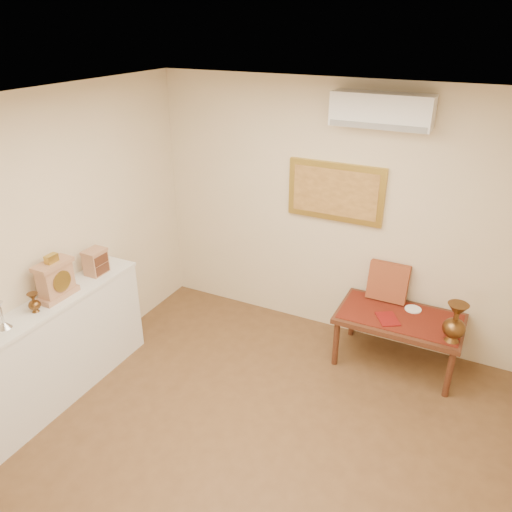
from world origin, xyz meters
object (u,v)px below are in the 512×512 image
Objects in this scene: mantel_clock at (56,279)px; low_table at (399,322)px; wooden_chest at (96,262)px; brass_urn_tall at (456,319)px; display_ledge at (53,352)px.

low_table is at bearing 32.75° from mantel_clock.
brass_urn_tall is at bearing 17.65° from wooden_chest.
mantel_clock reaches higher than low_table.
wooden_chest is at bearing -155.53° from low_table.
mantel_clock is (-3.16, -1.50, 0.37)m from brass_urn_tall.
wooden_chest is at bearing 89.86° from display_ledge.
mantel_clock reaches higher than brass_urn_tall.
brass_urn_tall reaches higher than display_ledge.
brass_urn_tall is 3.60m from display_ledge.
low_table is (-0.50, 0.21, -0.30)m from brass_urn_tall.
brass_urn_tall is 3.52m from mantel_clock.
low_table is (2.67, 1.22, -0.62)m from wooden_chest.
wooden_chest is at bearing 91.39° from mantel_clock.
display_ledge is 3.27m from low_table.
wooden_chest reaches higher than brass_urn_tall.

